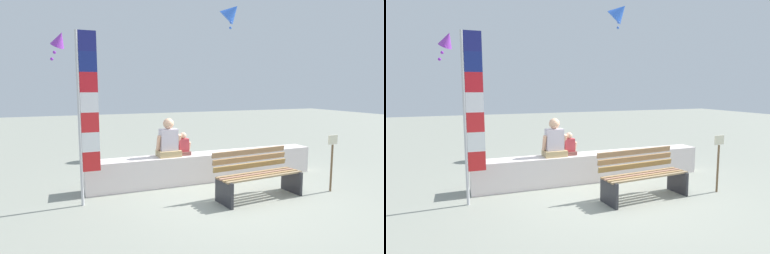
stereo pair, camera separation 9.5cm
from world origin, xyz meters
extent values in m
plane|color=gray|center=(0.00, 0.00, 0.00)|extent=(40.00, 40.00, 0.00)
cube|color=silver|center=(0.00, 0.97, 0.31)|extent=(5.21, 0.49, 0.61)
cube|color=#967C58|center=(0.44, -0.65, 0.45)|extent=(1.69, 0.23, 0.03)
cube|color=#A27B4C|center=(0.43, -0.54, 0.45)|extent=(1.69, 0.23, 0.03)
cube|color=#A5735B|center=(0.42, -0.43, 0.45)|extent=(1.69, 0.23, 0.03)
cube|color=#A57E54|center=(0.41, -0.31, 0.45)|extent=(1.69, 0.23, 0.03)
cube|color=#A68248|center=(0.40, -0.21, 0.57)|extent=(1.69, 0.20, 0.10)
cube|color=#A47B50|center=(0.40, -0.19, 0.70)|extent=(1.69, 0.20, 0.10)
cube|color=#9B7855|center=(0.39, -0.16, 0.83)|extent=(1.69, 0.20, 0.10)
cube|color=#2D2D33|center=(-0.36, -0.56, 0.23)|extent=(0.10, 0.53, 0.45)
cube|color=#2D2D33|center=(1.21, -0.41, 0.23)|extent=(0.10, 0.53, 0.45)
cube|color=tan|center=(-0.89, 0.99, 0.68)|extent=(0.47, 0.39, 0.13)
cube|color=silver|center=(-0.89, 0.99, 0.97)|extent=(0.37, 0.24, 0.45)
cylinder|color=#E0A986|center=(-1.11, 0.97, 0.91)|extent=(0.08, 0.18, 0.33)
cylinder|color=#E0A986|center=(-0.66, 0.97, 0.91)|extent=(0.08, 0.18, 0.33)
sphere|color=#E0A986|center=(-0.89, 0.99, 1.31)|extent=(0.23, 0.23, 0.23)
cube|color=brown|center=(-0.56, 0.99, 0.65)|extent=(0.29, 0.24, 0.08)
cube|color=#C73A44|center=(-0.56, 0.99, 0.83)|extent=(0.22, 0.14, 0.28)
cylinder|color=#DEA989|center=(-0.70, 0.98, 0.80)|extent=(0.05, 0.11, 0.20)
cylinder|color=#DEA989|center=(-0.42, 0.98, 0.80)|extent=(0.05, 0.11, 0.20)
sphere|color=#DEA989|center=(-0.56, 0.99, 1.04)|extent=(0.14, 0.14, 0.14)
cylinder|color=#B7B7BC|center=(-2.67, 0.35, 1.50)|extent=(0.05, 0.05, 3.01)
cube|color=red|center=(-2.50, 0.35, 0.77)|extent=(0.30, 0.02, 0.34)
cube|color=white|center=(-2.50, 0.35, 1.11)|extent=(0.30, 0.02, 0.34)
cube|color=red|center=(-2.50, 0.35, 1.46)|extent=(0.30, 0.02, 0.34)
cube|color=white|center=(-2.50, 0.35, 1.80)|extent=(0.30, 0.02, 0.34)
cube|color=red|center=(-2.50, 0.35, 2.15)|extent=(0.30, 0.02, 0.34)
cube|color=navy|center=(-2.50, 0.35, 2.49)|extent=(0.30, 0.02, 0.34)
cube|color=navy|center=(-2.50, 0.35, 2.84)|extent=(0.30, 0.02, 0.34)
cone|color=purple|center=(-2.94, 4.01, 3.33)|extent=(0.62, 0.61, 0.52)
sphere|color=purple|center=(-3.01, 3.94, 3.15)|extent=(0.08, 0.08, 0.08)
sphere|color=purple|center=(-3.08, 3.86, 2.97)|extent=(0.08, 0.08, 0.08)
sphere|color=purple|center=(-3.14, 3.79, 2.79)|extent=(0.08, 0.08, 0.08)
cone|color=blue|center=(2.17, 3.93, 4.44)|extent=(0.96, 0.92, 0.76)
sphere|color=blue|center=(2.11, 3.85, 4.26)|extent=(0.08, 0.08, 0.08)
sphere|color=blue|center=(2.05, 3.77, 4.08)|extent=(0.08, 0.08, 0.08)
sphere|color=blue|center=(2.00, 3.69, 3.90)|extent=(0.08, 0.08, 0.08)
cylinder|color=brown|center=(1.97, -0.65, 0.47)|extent=(0.04, 0.04, 0.94)
cube|color=beige|center=(1.97, -0.65, 1.04)|extent=(0.24, 0.04, 0.18)
camera|label=1|loc=(-2.90, -5.43, 2.06)|focal=30.20mm
camera|label=2|loc=(-2.82, -5.47, 2.06)|focal=30.20mm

